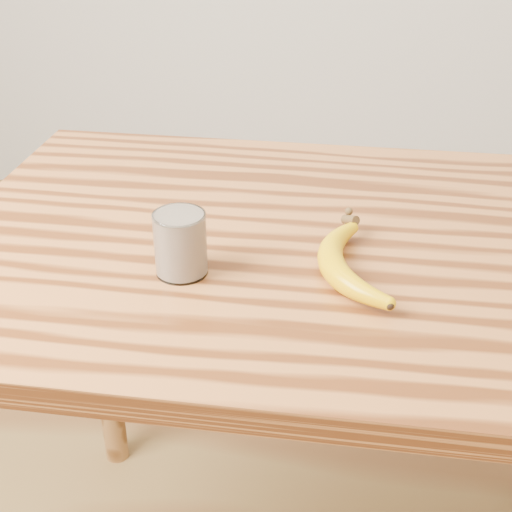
# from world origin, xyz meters

# --- Properties ---
(table) EXTENTS (1.20, 0.80, 0.90)m
(table) POSITION_xyz_m (0.00, 0.00, 0.77)
(table) COLOR #9C5B2A
(table) RESTS_ON ground
(smoothie_glass) EXTENTS (0.07, 0.07, 0.09)m
(smoothie_glass) POSITION_xyz_m (-0.20, -0.13, 0.95)
(smoothie_glass) COLOR white
(smoothie_glass) RESTS_ON table
(banana) EXTENTS (0.19, 0.33, 0.04)m
(banana) POSITION_xyz_m (0.01, -0.11, 0.92)
(banana) COLOR #D7A000
(banana) RESTS_ON table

